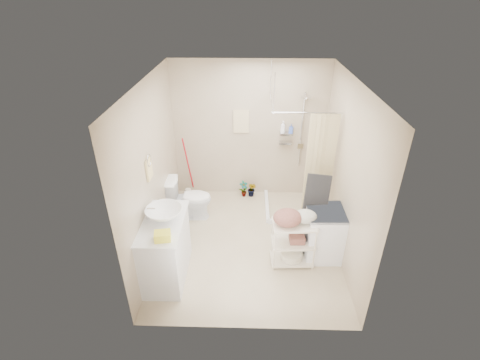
{
  "coord_description": "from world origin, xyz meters",
  "views": [
    {
      "loc": [
        -0.01,
        -4.41,
        3.68
      ],
      "look_at": [
        -0.14,
        0.25,
        1.04
      ],
      "focal_mm": 26.0,
      "sensor_mm": 36.0,
      "label": 1
    }
  ],
  "objects_px": {
    "vanity": "(164,249)",
    "toilet": "(189,198)",
    "laundry_rack": "(293,239)",
    "washing_machine": "(324,233)"
  },
  "relations": [
    {
      "from": "vanity",
      "to": "toilet",
      "type": "bearing_deg",
      "value": 84.98
    },
    {
      "from": "vanity",
      "to": "laundry_rack",
      "type": "height_order",
      "value": "vanity"
    },
    {
      "from": "vanity",
      "to": "washing_machine",
      "type": "bearing_deg",
      "value": 11.89
    },
    {
      "from": "vanity",
      "to": "toilet",
      "type": "xyz_separation_m",
      "value": [
        0.12,
        1.44,
        -0.08
      ]
    },
    {
      "from": "toilet",
      "to": "laundry_rack",
      "type": "height_order",
      "value": "laundry_rack"
    },
    {
      "from": "toilet",
      "to": "laundry_rack",
      "type": "xyz_separation_m",
      "value": [
        1.7,
        -1.14,
        0.04
      ]
    },
    {
      "from": "vanity",
      "to": "washing_machine",
      "type": "height_order",
      "value": "vanity"
    },
    {
      "from": "toilet",
      "to": "laundry_rack",
      "type": "bearing_deg",
      "value": -125.26
    },
    {
      "from": "washing_machine",
      "to": "laundry_rack",
      "type": "height_order",
      "value": "laundry_rack"
    },
    {
      "from": "vanity",
      "to": "laundry_rack",
      "type": "relative_size",
      "value": 1.24
    }
  ]
}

